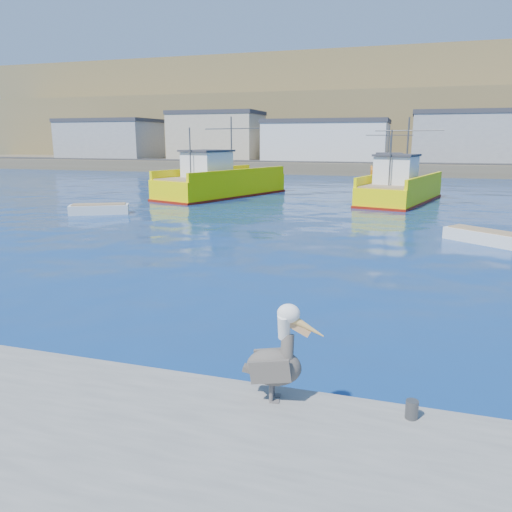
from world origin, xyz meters
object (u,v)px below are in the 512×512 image
at_px(pelican, 277,359).
at_px(trawler_yellow_a, 220,183).
at_px(trawler_yellow_b, 400,189).
at_px(boat_orange, 387,176).
at_px(skiff_left, 99,210).
at_px(skiff_mid, 483,238).

bearing_deg(pelican, trawler_yellow_a, 112.72).
distance_m(trawler_yellow_b, boat_orange, 13.48).
relative_size(trawler_yellow_b, skiff_left, 3.02).
xyz_separation_m(boat_orange, skiff_left, (-16.99, -25.67, -0.81)).
xyz_separation_m(trawler_yellow_a, skiff_left, (-3.80, -12.05, -0.87)).
bearing_deg(skiff_mid, boat_orange, 101.56).
relative_size(boat_orange, pelican, 5.54).
bearing_deg(skiff_left, pelican, -49.66).
bearing_deg(pelican, skiff_mid, 73.32).
bearing_deg(trawler_yellow_a, pelican, -67.28).
relative_size(trawler_yellow_a, skiff_mid, 3.86).
height_order(trawler_yellow_a, boat_orange, trawler_yellow_a).
xyz_separation_m(trawler_yellow_b, pelican, (-1.14, -32.83, 0.19)).
height_order(trawler_yellow_b, boat_orange, trawler_yellow_b).
xyz_separation_m(boat_orange, pelican, (0.46, -46.22, 0.15)).
relative_size(skiff_left, pelican, 2.30).
distance_m(boat_orange, skiff_left, 30.80).
height_order(skiff_left, skiff_mid, skiff_left).
height_order(trawler_yellow_b, skiff_mid, trawler_yellow_b).
relative_size(trawler_yellow_a, trawler_yellow_b, 1.16).
bearing_deg(trawler_yellow_a, skiff_mid, -37.83).
height_order(skiff_left, pelican, pelican).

